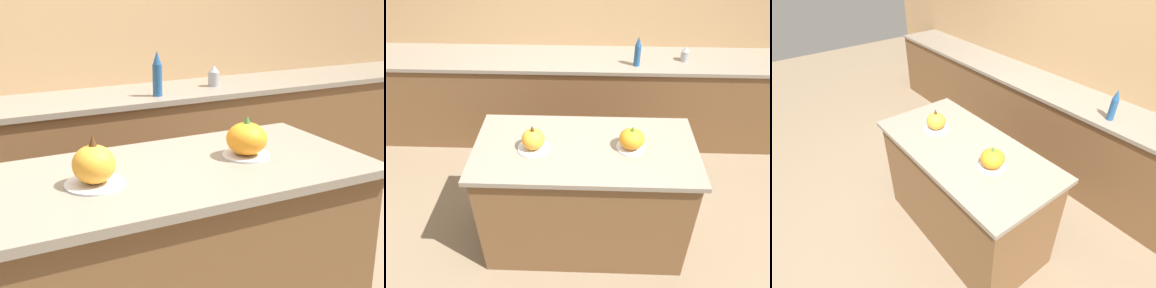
% 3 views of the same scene
% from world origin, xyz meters
% --- Properties ---
extents(ground_plane, '(12.00, 12.00, 0.00)m').
position_xyz_m(ground_plane, '(0.00, 0.00, 0.00)').
color(ground_plane, '#847056').
extents(wall_back, '(8.00, 0.06, 2.50)m').
position_xyz_m(wall_back, '(0.00, 1.74, 1.25)').
color(wall_back, tan).
rests_on(wall_back, ground_plane).
extents(kitchen_island, '(1.51, 0.75, 0.93)m').
position_xyz_m(kitchen_island, '(0.00, 0.00, 0.47)').
color(kitchen_island, brown).
rests_on(kitchen_island, ground_plane).
extents(back_counter, '(6.00, 0.60, 0.93)m').
position_xyz_m(back_counter, '(0.00, 1.41, 0.47)').
color(back_counter, brown).
rests_on(back_counter, ground_plane).
extents(pumpkin_cake_left, '(0.22, 0.22, 0.19)m').
position_xyz_m(pumpkin_cake_left, '(-0.34, -0.02, 1.00)').
color(pumpkin_cake_left, silver).
rests_on(pumpkin_cake_left, kitchen_island).
extents(pumpkin_cake_right, '(0.20, 0.20, 0.17)m').
position_xyz_m(pumpkin_cake_right, '(0.31, 0.01, 1.00)').
color(pumpkin_cake_right, silver).
rests_on(pumpkin_cake_right, kitchen_island).
extents(bottle_tall, '(0.06, 0.06, 0.28)m').
position_xyz_m(bottle_tall, '(0.45, 1.26, 1.06)').
color(bottle_tall, '#235184').
rests_on(bottle_tall, back_counter).
extents(bottle_short, '(0.08, 0.08, 0.14)m').
position_xyz_m(bottle_short, '(0.92, 1.38, 0.99)').
color(bottle_short, '#99999E').
rests_on(bottle_short, back_counter).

